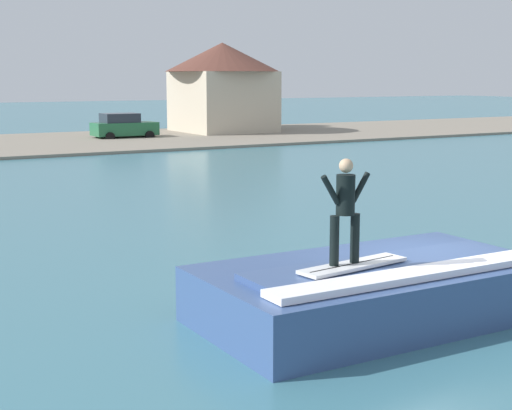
# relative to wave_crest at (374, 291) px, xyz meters

# --- Properties ---
(ground_plane) EXTENTS (260.00, 260.00, 0.00)m
(ground_plane) POSITION_rel_wave_crest_xyz_m (1.35, 0.21, -0.53)
(ground_plane) COLOR teal
(wave_crest) EXTENTS (6.23, 3.36, 1.13)m
(wave_crest) POSITION_rel_wave_crest_xyz_m (0.00, 0.00, 0.00)
(wave_crest) COLOR #375184
(wave_crest) RESTS_ON ground_plane
(surfboard) EXTENTS (2.20, 0.79, 0.06)m
(surfboard) POSITION_rel_wave_crest_xyz_m (-0.73, -0.33, 0.63)
(surfboard) COLOR white
(surfboard) RESTS_ON wave_crest
(surfer) EXTENTS (1.00, 0.32, 1.80)m
(surfer) POSITION_rel_wave_crest_xyz_m (-0.87, -0.28, 1.66)
(surfer) COLOR black
(surfer) RESTS_ON surfboard
(car_far_shore) EXTENTS (4.45, 2.32, 1.86)m
(car_far_shore) POSITION_rel_wave_crest_xyz_m (10.54, 41.14, 0.42)
(car_far_shore) COLOR #23663D
(car_far_shore) RESTS_ON ground_plane
(house_gabled_white) EXTENTS (8.85, 8.85, 6.98)m
(house_gabled_white) POSITION_rel_wave_crest_xyz_m (19.42, 43.07, 3.41)
(house_gabled_white) COLOR beige
(house_gabled_white) RESTS_ON ground_plane
(tree_short_bushy) EXTENTS (3.56, 3.56, 6.00)m
(tree_short_bushy) POSITION_rel_wave_crest_xyz_m (22.59, 47.37, 3.66)
(tree_short_bushy) COLOR brown
(tree_short_bushy) RESTS_ON ground_plane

